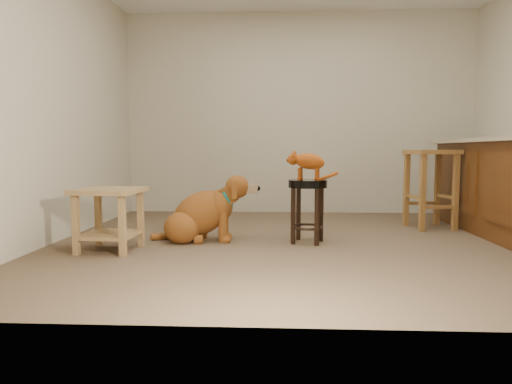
# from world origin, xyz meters

# --- Properties ---
(floor) EXTENTS (4.50, 4.00, 0.01)m
(floor) POSITION_xyz_m (0.00, 0.00, 0.00)
(floor) COLOR brown
(floor) RESTS_ON ground
(room_shell) EXTENTS (4.54, 4.04, 2.62)m
(room_shell) POSITION_xyz_m (0.00, 0.00, 1.68)
(room_shell) COLOR #B4AA91
(room_shell) RESTS_ON ground
(padded_stool) EXTENTS (0.36, 0.36, 0.56)m
(padded_stool) POSITION_xyz_m (0.00, -0.01, 0.40)
(padded_stool) COLOR black
(padded_stool) RESTS_ON ground
(wood_stool) EXTENTS (0.52, 0.52, 0.83)m
(wood_stool) POSITION_xyz_m (1.35, 0.82, 0.43)
(wood_stool) COLOR brown
(wood_stool) RESTS_ON ground
(side_table) EXTENTS (0.53, 0.53, 0.51)m
(side_table) POSITION_xyz_m (-1.63, -0.42, 0.34)
(side_table) COLOR olive
(side_table) RESTS_ON ground
(golden_retriever) EXTENTS (1.01, 0.50, 0.64)m
(golden_retriever) POSITION_xyz_m (-0.95, 0.02, 0.24)
(golden_retriever) COLOR brown
(golden_retriever) RESTS_ON ground
(tabby_kitten) EXTENTS (0.46, 0.20, 0.29)m
(tabby_kitten) POSITION_xyz_m (-0.01, -0.01, 0.72)
(tabby_kitten) COLOR #98400F
(tabby_kitten) RESTS_ON padded_stool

